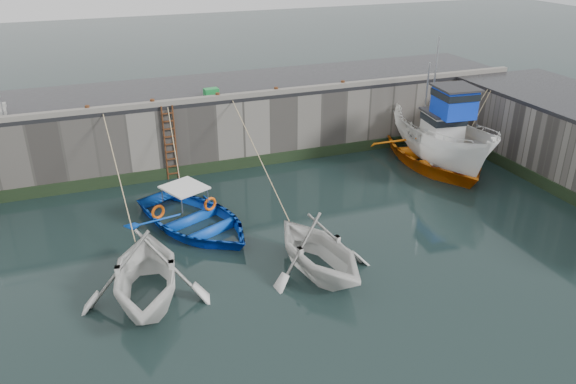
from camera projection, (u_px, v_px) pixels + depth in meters
name	position (u px, v px, depth m)	size (l,w,h in m)	color
ground	(306.00, 299.00, 16.16)	(120.00, 120.00, 0.00)	black
quay_back	(204.00, 122.00, 26.08)	(30.00, 5.00, 3.00)	slate
road_back	(201.00, 89.00, 25.41)	(30.00, 5.00, 0.16)	black
kerb_back	(214.00, 98.00, 23.35)	(30.00, 0.30, 0.20)	slate
algae_back	(219.00, 166.00, 24.47)	(30.00, 0.08, 0.50)	black
algae_right	(563.00, 193.00, 22.01)	(0.08, 15.00, 0.50)	black
ladder	(170.00, 144.00, 23.22)	(0.51, 0.08, 3.20)	#3F1E0F
boat_near_white	(148.00, 298.00, 16.20)	(3.91, 4.53, 2.39)	silver
boat_near_white_rope	(127.00, 216.00, 20.78)	(0.04, 6.39, 3.10)	tan
boat_near_blue	(196.00, 227.00, 20.03)	(3.84, 5.38, 1.11)	#0C44BE
boat_near_blue_rope	(177.00, 188.00, 23.05)	(0.04, 3.37, 3.10)	tan
boat_near_blacktrim	(318.00, 271.00, 17.48)	(3.62, 4.19, 2.21)	silver
boat_near_blacktrim_rope	(261.00, 197.00, 22.25)	(0.04, 6.81, 3.10)	tan
boat_far_white	(442.00, 140.00, 24.80)	(3.42, 7.48, 5.80)	white
boat_far_orange	(433.00, 150.00, 25.56)	(6.40, 8.27, 4.58)	orange
fish_crate	(211.00, 92.00, 24.09)	(0.61, 0.38, 0.29)	#188437
bollard_a	(88.00, 109.00, 21.81)	(0.18, 0.18, 0.28)	#3F1E0F
bollard_b	(153.00, 103.00, 22.61)	(0.18, 0.18, 0.28)	#3F1E0F
bollard_c	(218.00, 96.00, 23.48)	(0.18, 0.18, 0.28)	#3F1E0F
bollard_d	(276.00, 90.00, 24.31)	(0.18, 0.18, 0.28)	#3F1E0F
bollard_e	(343.00, 84.00, 25.34)	(0.18, 0.18, 0.28)	#3F1E0F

